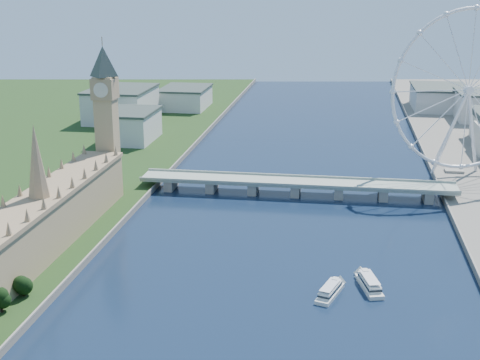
# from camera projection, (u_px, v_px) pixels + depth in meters

# --- Properties ---
(parliament_range) EXTENTS (24.00, 200.00, 70.00)m
(parliament_range) POSITION_uv_depth(u_px,v_px,m) (42.00, 223.00, 360.17)
(parliament_range) COLOR tan
(parliament_range) RESTS_ON ground
(big_ben) EXTENTS (20.02, 20.02, 110.00)m
(big_ben) POSITION_uv_depth(u_px,v_px,m) (105.00, 101.00, 448.77)
(big_ben) COLOR tan
(big_ben) RESTS_ON ground
(westminster_bridge) EXTENTS (220.00, 22.00, 9.50)m
(westminster_bridge) POSITION_uv_depth(u_px,v_px,m) (296.00, 185.00, 468.00)
(westminster_bridge) COLOR gray
(westminster_bridge) RESTS_ON ground
(london_eye) EXTENTS (113.60, 39.12, 124.30)m
(london_eye) POSITION_uv_depth(u_px,v_px,m) (468.00, 91.00, 485.27)
(london_eye) COLOR silver
(london_eye) RESTS_ON ground
(city_skyline) EXTENTS (505.00, 280.00, 32.00)m
(city_skyline) POSITION_uv_depth(u_px,v_px,m) (351.00, 106.00, 705.69)
(city_skyline) COLOR beige
(city_skyline) RESTS_ON ground
(tour_boat_near) EXTENTS (15.12, 28.35, 6.06)m
(tour_boat_near) POSITION_uv_depth(u_px,v_px,m) (330.00, 295.00, 318.07)
(tour_boat_near) COLOR silver
(tour_boat_near) RESTS_ON ground
(tour_boat_far) EXTENTS (14.78, 30.47, 6.52)m
(tour_boat_far) POSITION_uv_depth(u_px,v_px,m) (369.00, 288.00, 325.44)
(tour_boat_far) COLOR silver
(tour_boat_far) RESTS_ON ground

